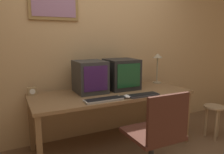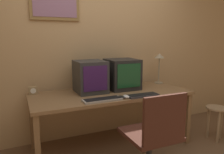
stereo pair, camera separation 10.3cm
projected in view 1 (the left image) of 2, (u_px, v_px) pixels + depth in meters
wall_back at (96, 46)px, 3.11m from camera, size 8.00×0.08×2.60m
desk at (112, 98)px, 2.79m from camera, size 2.02×0.79×0.73m
monitor_left at (90, 77)px, 2.78m from camera, size 0.37×0.41×0.40m
monitor_right at (121, 74)px, 2.98m from camera, size 0.41×0.41×0.40m
keyboard_main at (104, 100)px, 2.42m from camera, size 0.44×0.15×0.03m
keyboard_side at (143, 95)px, 2.62m from camera, size 0.39×0.14×0.03m
mouse_near_keyboard at (127, 96)px, 2.53m from camera, size 0.07×0.11×0.04m
mouse_far_corner at (122, 97)px, 2.50m from camera, size 0.07×0.11×0.04m
desk_clock at (32, 91)px, 2.67m from camera, size 0.10×0.06×0.09m
desk_lamp at (157, 60)px, 3.32m from camera, size 0.15×0.15×0.46m
office_chair at (156, 142)px, 2.15m from camera, size 0.52×0.52×0.93m
side_stool at (214, 115)px, 3.08m from camera, size 0.28×0.28×0.47m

